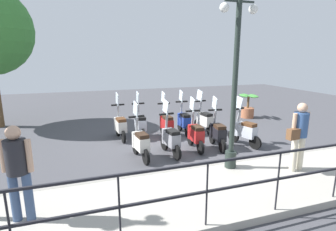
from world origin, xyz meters
name	(u,v)px	position (x,y,z in m)	size (l,w,h in m)	color
ground_plane	(185,143)	(0.00, 0.00, 0.00)	(28.00, 28.00, 0.00)	#424247
promenade_walkway	(240,186)	(-3.15, 0.00, 0.07)	(2.20, 20.00, 0.15)	#A39E93
fence_railing	(279,170)	(-4.20, 0.00, 0.90)	(0.04, 16.03, 1.07)	black
lamp_post_near	(234,92)	(-2.40, -0.21, 1.95)	(0.26, 0.90, 4.08)	#232D28
pedestrian_with_bag	(299,132)	(-3.03, -1.55, 1.08)	(0.35, 0.64, 1.59)	beige
pedestrian_distant	(18,167)	(-3.16, 4.07, 1.08)	(0.40, 0.47, 1.59)	#384C70
potted_palm	(248,108)	(2.38, -4.02, 0.45)	(1.06, 0.66, 1.05)	#9E5B3D
scooter_near_0	(245,131)	(-0.81, -1.68, 0.48)	(1.20, 0.55, 1.54)	black
scooter_near_1	(218,133)	(-0.75, -0.76, 0.48)	(1.23, 0.45, 1.54)	black
scooter_near_2	(196,134)	(-0.67, -0.07, 0.48)	(1.23, 0.44, 1.54)	black
scooter_near_3	(171,138)	(-0.82, 0.76, 0.48)	(1.23, 0.44, 1.54)	black
scooter_near_4	(140,142)	(-0.87, 1.64, 0.48)	(1.23, 0.44, 1.54)	black
scooter_far_0	(204,120)	(0.85, -1.10, 0.48)	(1.23, 0.45, 1.54)	black
scooter_far_1	(184,121)	(0.94, -0.34, 0.48)	(1.23, 0.44, 1.54)	black
scooter_far_2	(166,123)	(0.79, 0.36, 0.48)	(1.23, 0.44, 1.54)	black
scooter_far_3	(140,124)	(1.06, 1.22, 0.48)	(1.23, 0.44, 1.54)	black
scooter_far_4	(120,125)	(1.03, 1.90, 0.48)	(1.23, 0.44, 1.54)	black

